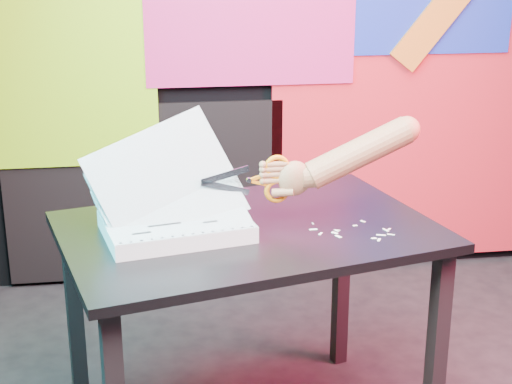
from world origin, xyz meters
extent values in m
cube|color=red|center=(0.65, 1.47, 0.85)|extent=(1.60, 0.02, 1.60)
cube|color=#92DE15|center=(-1.05, 1.46, 1.10)|extent=(0.75, 0.02, 1.00)
cube|color=black|center=(-0.75, 1.47, 0.45)|extent=(1.30, 0.02, 0.85)
cube|color=#272526|center=(-1.00, 0.36, 0.36)|extent=(0.06, 0.06, 0.72)
cube|color=#272526|center=(0.13, -0.01, 0.36)|extent=(0.06, 0.06, 0.72)
cube|color=#272526|center=(-0.02, 0.60, 0.36)|extent=(0.06, 0.06, 0.72)
cube|color=black|center=(-0.43, 0.18, 0.73)|extent=(1.27, 1.00, 0.03)
cube|color=silver|center=(-0.66, 0.15, 0.77)|extent=(0.47, 0.39, 0.05)
cube|color=white|center=(-0.66, 0.15, 0.80)|extent=(0.47, 0.39, 0.00)
cube|color=white|center=(-0.66, 0.15, 0.81)|extent=(0.47, 0.37, 0.13)
cube|color=white|center=(-0.67, 0.16, 0.83)|extent=(0.48, 0.35, 0.22)
cube|color=white|center=(-0.68, 0.18, 0.88)|extent=(0.50, 0.31, 0.31)
cube|color=white|center=(-0.69, 0.19, 0.92)|extent=(0.50, 0.26, 0.37)
cylinder|color=black|center=(-0.82, -0.03, 0.80)|extent=(0.01, 0.01, 0.00)
cylinder|color=black|center=(-0.79, -0.02, 0.80)|extent=(0.01, 0.01, 0.00)
cylinder|color=black|center=(-0.76, -0.02, 0.80)|extent=(0.01, 0.01, 0.00)
cylinder|color=black|center=(-0.73, -0.01, 0.80)|extent=(0.01, 0.01, 0.00)
cylinder|color=black|center=(-0.70, -0.01, 0.80)|extent=(0.01, 0.01, 0.00)
cylinder|color=black|center=(-0.67, 0.00, 0.80)|extent=(0.01, 0.01, 0.00)
cylinder|color=black|center=(-0.64, 0.01, 0.80)|extent=(0.01, 0.01, 0.00)
cylinder|color=black|center=(-0.61, 0.01, 0.80)|extent=(0.01, 0.01, 0.00)
cylinder|color=black|center=(-0.58, 0.02, 0.80)|extent=(0.01, 0.01, 0.00)
cylinder|color=black|center=(-0.56, 0.02, 0.80)|extent=(0.01, 0.01, 0.00)
cylinder|color=black|center=(-0.53, 0.03, 0.80)|extent=(0.01, 0.01, 0.00)
cylinder|color=black|center=(-0.50, 0.04, 0.80)|extent=(0.01, 0.01, 0.00)
cylinder|color=black|center=(-0.47, 0.04, 0.80)|extent=(0.01, 0.01, 0.00)
cylinder|color=black|center=(-0.44, 0.05, 0.80)|extent=(0.01, 0.01, 0.00)
cylinder|color=black|center=(-0.87, 0.25, 0.80)|extent=(0.01, 0.01, 0.00)
cylinder|color=black|center=(-0.85, 0.26, 0.80)|extent=(0.01, 0.01, 0.00)
cylinder|color=black|center=(-0.82, 0.26, 0.80)|extent=(0.01, 0.01, 0.00)
cylinder|color=black|center=(-0.79, 0.27, 0.80)|extent=(0.01, 0.01, 0.00)
cylinder|color=black|center=(-0.76, 0.27, 0.80)|extent=(0.01, 0.01, 0.00)
cylinder|color=black|center=(-0.73, 0.28, 0.80)|extent=(0.01, 0.01, 0.00)
cylinder|color=black|center=(-0.70, 0.29, 0.80)|extent=(0.01, 0.01, 0.00)
cylinder|color=black|center=(-0.67, 0.29, 0.80)|extent=(0.01, 0.01, 0.00)
cylinder|color=black|center=(-0.64, 0.30, 0.80)|extent=(0.01, 0.01, 0.00)
cylinder|color=black|center=(-0.61, 0.30, 0.80)|extent=(0.01, 0.01, 0.00)
cylinder|color=black|center=(-0.58, 0.31, 0.80)|extent=(0.01, 0.01, 0.00)
cylinder|color=black|center=(-0.56, 0.32, 0.80)|extent=(0.01, 0.01, 0.00)
cylinder|color=black|center=(-0.53, 0.32, 0.80)|extent=(0.01, 0.01, 0.00)
cylinder|color=black|center=(-0.50, 0.33, 0.80)|extent=(0.01, 0.01, 0.00)
cube|color=black|center=(-0.77, 0.18, 0.80)|extent=(0.08, 0.03, 0.00)
cube|color=black|center=(-0.64, 0.19, 0.80)|extent=(0.06, 0.02, 0.00)
cube|color=black|center=(-0.69, 0.10, 0.80)|extent=(0.10, 0.03, 0.00)
cube|color=black|center=(-0.56, 0.10, 0.80)|extent=(0.05, 0.02, 0.00)
cube|color=black|center=(-0.76, 0.04, 0.80)|extent=(0.06, 0.02, 0.00)
cube|color=black|center=(-0.62, 0.25, 0.80)|extent=(0.07, 0.02, 0.00)
cube|color=#A6ADBF|center=(-0.50, 0.19, 0.92)|extent=(0.15, 0.00, 0.06)
cube|color=#A6ADBF|center=(-0.50, 0.19, 0.88)|extent=(0.15, 0.00, 0.06)
cylinder|color=#A6ADBF|center=(-0.43, 0.19, 0.90)|extent=(0.02, 0.01, 0.02)
cube|color=orange|center=(-0.40, 0.19, 0.89)|extent=(0.06, 0.01, 0.02)
cube|color=orange|center=(-0.40, 0.19, 0.91)|extent=(0.06, 0.01, 0.02)
torus|color=orange|center=(-0.34, 0.19, 0.94)|extent=(0.08, 0.02, 0.08)
torus|color=orange|center=(-0.34, 0.19, 0.86)|extent=(0.08, 0.02, 0.08)
ellipsoid|color=#A06F4C|center=(-0.29, 0.19, 0.90)|extent=(0.11, 0.06, 0.11)
cylinder|color=#A06F4C|center=(-0.34, 0.19, 0.89)|extent=(0.08, 0.02, 0.02)
cylinder|color=#A06F4C|center=(-0.34, 0.19, 0.91)|extent=(0.08, 0.02, 0.02)
cylinder|color=#A06F4C|center=(-0.34, 0.19, 0.93)|extent=(0.07, 0.02, 0.02)
cylinder|color=#A06F4C|center=(-0.34, 0.19, 0.95)|extent=(0.06, 0.02, 0.02)
cylinder|color=#A06F4C|center=(-0.33, 0.17, 0.86)|extent=(0.07, 0.04, 0.03)
cylinder|color=#A06F4C|center=(-0.24, 0.19, 0.90)|extent=(0.06, 0.07, 0.07)
cylinder|color=#A06F4C|center=(-0.09, 0.19, 0.97)|extent=(0.33, 0.09, 0.22)
sphere|color=#A06F4C|center=(0.06, 0.19, 1.04)|extent=(0.08, 0.08, 0.08)
cube|color=white|center=(-0.18, 0.06, 0.75)|extent=(0.02, 0.03, 0.00)
cube|color=white|center=(-0.02, 0.05, 0.75)|extent=(0.02, 0.01, 0.00)
cube|color=white|center=(-0.18, 0.09, 0.75)|extent=(0.02, 0.02, 0.00)
cube|color=white|center=(-0.10, 0.14, 0.75)|extent=(0.02, 0.01, 0.00)
cube|color=white|center=(-0.07, 0.17, 0.75)|extent=(0.02, 0.02, 0.00)
cube|color=white|center=(-0.23, 0.18, 0.75)|extent=(0.01, 0.01, 0.00)
cube|color=white|center=(-0.02, 0.09, 0.75)|extent=(0.02, 0.03, 0.00)
cube|color=white|center=(-0.17, 0.10, 0.75)|extent=(0.01, 0.01, 0.00)
cube|color=white|center=(-0.24, 0.13, 0.75)|extent=(0.02, 0.01, 0.00)
cube|color=white|center=(-0.08, 0.03, 0.75)|extent=(0.02, 0.01, 0.00)
cube|color=white|center=(-0.17, 0.11, 0.75)|extent=(0.02, 0.01, 0.00)
cube|color=white|center=(-0.05, 0.05, 0.75)|extent=(0.03, 0.02, 0.00)
cube|color=white|center=(-0.01, 0.10, 0.75)|extent=(0.02, 0.02, 0.00)
cube|color=white|center=(-0.23, 0.09, 0.75)|extent=(0.02, 0.02, 0.00)
cube|color=white|center=(-0.06, 0.02, 0.75)|extent=(0.02, 0.02, 0.00)
camera|label=1|loc=(-0.73, -2.06, 1.62)|focal=55.00mm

